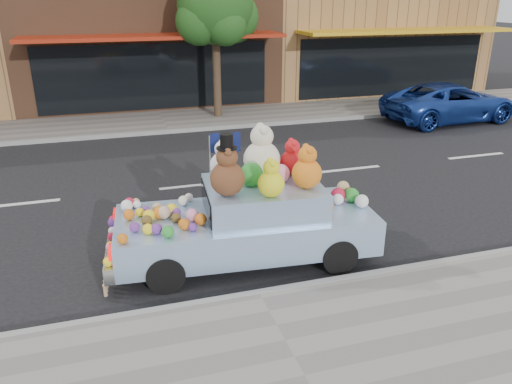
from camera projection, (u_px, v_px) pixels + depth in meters
name	position (u px, v px, depth m)	size (l,w,h in m)	color
ground	(197.00, 185.00, 11.97)	(120.00, 120.00, 0.00)	black
near_sidewalk	(294.00, 361.00, 6.18)	(60.00, 3.00, 0.12)	gray
far_sidewalk	(163.00, 121.00, 17.73)	(60.00, 3.00, 0.12)	gray
near_kerb	(259.00, 295.00, 7.51)	(60.00, 0.12, 0.13)	gray
far_kerb	(169.00, 131.00, 16.39)	(60.00, 0.12, 0.13)	gray
storefront_mid	(141.00, 10.00, 21.26)	(10.00, 9.80, 7.30)	brown
storefront_right	(353.00, 8.00, 23.96)	(10.00, 9.80, 7.30)	#9F7242
street_tree	(216.00, 12.00, 16.97)	(3.00, 2.70, 5.22)	#38281C
car_blue	(450.00, 102.00, 17.75)	(2.25, 4.88, 1.35)	#1C3C9B
art_car	(249.00, 214.00, 8.41)	(4.62, 2.12, 2.34)	black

